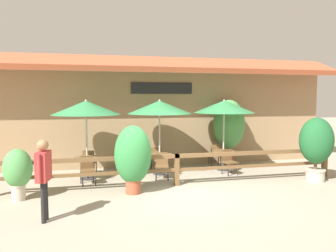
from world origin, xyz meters
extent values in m
plane|color=#9E937F|center=(0.00, 0.00, 0.00)|extent=(60.00, 60.00, 0.00)
cube|color=#997A56|center=(0.00, 4.20, 1.80)|extent=(14.00, 0.40, 3.60)
cube|color=#B25133|center=(0.00, 3.65, 3.88)|extent=(14.28, 1.48, 0.70)
cube|color=black|center=(0.18, 3.97, 3.00)|extent=(2.37, 0.04, 0.43)
cube|color=brown|center=(0.00, 1.05, 0.89)|extent=(10.40, 0.14, 0.11)
cube|color=brown|center=(0.00, 1.05, 0.47)|extent=(10.40, 0.10, 0.09)
cube|color=brown|center=(0.00, 1.05, 0.47)|extent=(0.14, 0.14, 0.95)
cube|color=brown|center=(5.13, 1.05, 0.47)|extent=(0.14, 0.14, 0.95)
cylinder|color=#B7B2A8|center=(-2.63, 2.47, 1.08)|extent=(0.06, 0.06, 2.16)
cone|color=#33844C|center=(-2.63, 2.47, 2.32)|extent=(2.19, 2.19, 0.45)
sphere|color=#B2ADA3|center=(-2.63, 2.47, 2.54)|extent=(0.07, 0.07, 0.07)
cylinder|color=brown|center=(-2.63, 2.47, 0.69)|extent=(0.84, 0.84, 0.05)
cylinder|color=#333333|center=(-2.63, 2.47, 0.33)|extent=(0.07, 0.07, 0.67)
cylinder|color=#333333|center=(-2.63, 2.47, 0.01)|extent=(0.46, 0.46, 0.03)
cube|color=brown|center=(-2.60, 1.78, 0.43)|extent=(0.49, 0.49, 0.05)
cube|color=brown|center=(-2.63, 1.96, 0.65)|extent=(0.40, 0.10, 0.40)
cylinder|color=#2D2D2D|center=(-2.75, 1.56, 0.20)|extent=(0.04, 0.04, 0.40)
cylinder|color=#2D2D2D|center=(-2.38, 1.62, 0.20)|extent=(0.04, 0.04, 0.40)
cylinder|color=#2D2D2D|center=(-2.82, 1.93, 0.20)|extent=(0.04, 0.04, 0.40)
cylinder|color=#2D2D2D|center=(-2.44, 2.00, 0.20)|extent=(0.04, 0.04, 0.40)
cube|color=brown|center=(-2.55, 3.17, 0.43)|extent=(0.50, 0.50, 0.05)
cube|color=brown|center=(-2.59, 2.99, 0.65)|extent=(0.40, 0.12, 0.40)
cylinder|color=#2D2D2D|center=(-2.33, 3.32, 0.20)|extent=(0.04, 0.04, 0.40)
cylinder|color=#2D2D2D|center=(-2.70, 3.40, 0.20)|extent=(0.04, 0.04, 0.40)
cylinder|color=#2D2D2D|center=(-2.41, 2.95, 0.20)|extent=(0.04, 0.04, 0.40)
cylinder|color=#2D2D2D|center=(-2.78, 3.02, 0.20)|extent=(0.04, 0.04, 0.40)
cylinder|color=#B7B2A8|center=(-0.20, 2.61, 1.08)|extent=(0.06, 0.06, 2.16)
cone|color=#33844C|center=(-0.20, 2.61, 2.32)|extent=(2.19, 2.19, 0.45)
sphere|color=#B2ADA3|center=(-0.20, 2.61, 2.54)|extent=(0.07, 0.07, 0.07)
cylinder|color=brown|center=(-0.20, 2.61, 0.69)|extent=(0.84, 0.84, 0.05)
cylinder|color=#333333|center=(-0.20, 2.61, 0.33)|extent=(0.07, 0.07, 0.67)
cylinder|color=#333333|center=(-0.20, 2.61, 0.01)|extent=(0.46, 0.46, 0.03)
cube|color=brown|center=(-0.27, 1.89, 0.43)|extent=(0.50, 0.50, 0.05)
cube|color=brown|center=(-0.23, 2.07, 0.65)|extent=(0.40, 0.12, 0.40)
cylinder|color=#2D2D2D|center=(-0.50, 1.74, 0.20)|extent=(0.04, 0.04, 0.40)
cylinder|color=#2D2D2D|center=(-0.13, 1.66, 0.20)|extent=(0.04, 0.04, 0.40)
cylinder|color=#2D2D2D|center=(-0.42, 2.11, 0.20)|extent=(0.04, 0.04, 0.40)
cylinder|color=#2D2D2D|center=(-0.05, 2.04, 0.20)|extent=(0.04, 0.04, 0.40)
cube|color=brown|center=(-0.17, 3.34, 0.43)|extent=(0.50, 0.50, 0.05)
cube|color=brown|center=(-0.21, 3.15, 0.65)|extent=(0.40, 0.12, 0.40)
cylinder|color=#2D2D2D|center=(0.06, 3.48, 0.20)|extent=(0.04, 0.04, 0.40)
cylinder|color=#2D2D2D|center=(-0.31, 3.56, 0.20)|extent=(0.04, 0.04, 0.40)
cylinder|color=#2D2D2D|center=(-0.02, 3.11, 0.20)|extent=(0.04, 0.04, 0.40)
cylinder|color=#2D2D2D|center=(-0.40, 3.19, 0.20)|extent=(0.04, 0.04, 0.40)
cylinder|color=#B7B2A8|center=(2.20, 2.72, 1.08)|extent=(0.06, 0.06, 2.16)
cone|color=#33844C|center=(2.20, 2.72, 2.32)|extent=(2.19, 2.19, 0.45)
sphere|color=#B2ADA3|center=(2.20, 2.72, 2.54)|extent=(0.07, 0.07, 0.07)
cylinder|color=brown|center=(2.20, 2.72, 0.69)|extent=(0.84, 0.84, 0.05)
cylinder|color=#333333|center=(2.20, 2.72, 0.33)|extent=(0.07, 0.07, 0.67)
cylinder|color=#333333|center=(2.20, 2.72, 0.01)|extent=(0.46, 0.46, 0.03)
cube|color=brown|center=(2.13, 2.00, 0.43)|extent=(0.49, 0.49, 0.05)
cube|color=brown|center=(2.10, 2.18, 0.65)|extent=(0.40, 0.11, 0.40)
cylinder|color=#2D2D2D|center=(1.98, 1.77, 0.20)|extent=(0.04, 0.04, 0.40)
cylinder|color=#2D2D2D|center=(2.36, 1.85, 0.20)|extent=(0.04, 0.04, 0.40)
cylinder|color=#2D2D2D|center=(1.91, 2.15, 0.20)|extent=(0.04, 0.04, 0.40)
cylinder|color=#2D2D2D|center=(2.28, 2.22, 0.20)|extent=(0.04, 0.04, 0.40)
cube|color=brown|center=(2.15, 3.45, 0.43)|extent=(0.48, 0.48, 0.05)
cube|color=brown|center=(2.12, 3.26, 0.65)|extent=(0.40, 0.10, 0.40)
cylinder|color=#2D2D2D|center=(2.37, 3.61, 0.20)|extent=(0.04, 0.04, 0.40)
cylinder|color=#2D2D2D|center=(1.99, 3.66, 0.20)|extent=(0.04, 0.04, 0.40)
cylinder|color=#2D2D2D|center=(2.31, 3.23, 0.20)|extent=(0.04, 0.04, 0.40)
cylinder|color=#2D2D2D|center=(1.94, 3.29, 0.20)|extent=(0.04, 0.04, 0.40)
cylinder|color=#B7AD99|center=(-4.32, 0.60, 0.20)|extent=(0.34, 0.34, 0.41)
cylinder|color=#B7AD99|center=(-4.32, 0.60, 0.39)|extent=(0.37, 0.37, 0.04)
ellipsoid|color=#4C934C|center=(-4.32, 0.60, 0.83)|extent=(0.72, 0.65, 1.00)
cylinder|color=#B7AD99|center=(4.40, 0.55, 0.19)|extent=(0.57, 0.57, 0.38)
cylinder|color=#B7AD99|center=(4.40, 0.55, 0.36)|extent=(0.62, 0.62, 0.04)
cylinder|color=brown|center=(4.40, 0.55, 0.60)|extent=(0.10, 0.10, 0.43)
ellipsoid|color=#1E5B2D|center=(4.40, 0.55, 1.30)|extent=(1.07, 0.96, 1.44)
cylinder|color=#9E4C33|center=(-1.38, 0.53, 0.20)|extent=(0.42, 0.42, 0.40)
cylinder|color=#9E4C33|center=(-1.38, 0.53, 0.38)|extent=(0.45, 0.45, 0.04)
ellipsoid|color=#338442|center=(-1.38, 0.53, 1.08)|extent=(1.01, 0.91, 1.60)
cylinder|color=#9E4C33|center=(2.77, 3.55, 0.20)|extent=(0.38, 0.38, 0.40)
cylinder|color=#9E4C33|center=(2.77, 3.55, 0.38)|extent=(0.41, 0.41, 0.04)
cylinder|color=brown|center=(2.77, 3.55, 0.68)|extent=(0.07, 0.07, 0.57)
ellipsoid|color=#4C934C|center=(2.77, 3.55, 1.61)|extent=(1.24, 1.11, 1.91)
cylinder|color=black|center=(-3.45, -1.02, 0.44)|extent=(0.10, 0.10, 0.88)
cylinder|color=black|center=(-3.48, -1.20, 0.44)|extent=(0.10, 0.10, 0.88)
cube|color=#B23333|center=(-3.46, -1.11, 1.20)|extent=(0.29, 0.51, 0.63)
cylinder|color=#B23333|center=(-3.42, -0.85, 1.20)|extent=(0.08, 0.08, 0.59)
cylinder|color=#B23333|center=(-3.51, -1.38, 1.20)|extent=(0.08, 0.08, 0.59)
sphere|color=#9E704C|center=(-3.46, -1.11, 1.64)|extent=(0.24, 0.24, 0.24)
camera|label=1|loc=(-2.46, -8.30, 2.62)|focal=35.00mm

